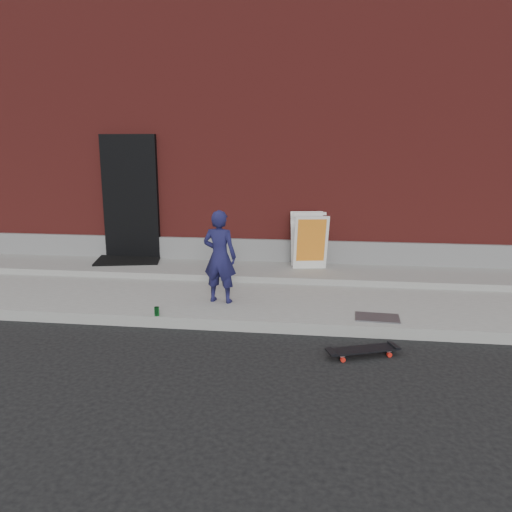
% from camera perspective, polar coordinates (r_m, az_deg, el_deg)
% --- Properties ---
extents(ground, '(80.00, 80.00, 0.00)m').
position_cam_1_polar(ground, '(6.42, -1.21, -8.70)').
color(ground, black).
rests_on(ground, ground).
extents(sidewalk, '(20.00, 3.00, 0.15)m').
position_cam_1_polar(sidewalk, '(7.80, 0.46, -4.23)').
color(sidewalk, gray).
rests_on(sidewalk, ground).
extents(apron, '(20.00, 1.20, 0.10)m').
position_cam_1_polar(apron, '(8.63, 1.20, -1.73)').
color(apron, gray).
rests_on(apron, sidewalk).
extents(building, '(20.00, 8.10, 5.00)m').
position_cam_1_polar(building, '(12.94, 3.55, 13.26)').
color(building, maroon).
rests_on(building, ground).
extents(child, '(0.52, 0.38, 1.31)m').
position_cam_1_polar(child, '(6.98, -4.17, -0.07)').
color(child, '#191845').
rests_on(child, sidewalk).
extents(skateboard, '(0.83, 0.48, 0.09)m').
position_cam_1_polar(skateboard, '(5.82, 12.14, -10.47)').
color(skateboard, red).
rests_on(skateboard, ground).
extents(pizza_sign, '(0.69, 0.77, 0.96)m').
position_cam_1_polar(pizza_sign, '(8.64, 6.09, 1.82)').
color(pizza_sign, silver).
rests_on(pizza_sign, apron).
extents(soda_can, '(0.07, 0.07, 0.12)m').
position_cam_1_polar(soda_can, '(6.66, -11.28, -6.22)').
color(soda_can, '#16722A').
rests_on(soda_can, sidewalk).
extents(doormat, '(1.31, 1.15, 0.03)m').
position_cam_1_polar(doormat, '(9.53, -14.33, -0.35)').
color(doormat, black).
rests_on(doormat, apron).
extents(utility_plate, '(0.57, 0.39, 0.02)m').
position_cam_1_polar(utility_plate, '(6.65, 13.70, -6.85)').
color(utility_plate, '#58595E').
rests_on(utility_plate, sidewalk).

